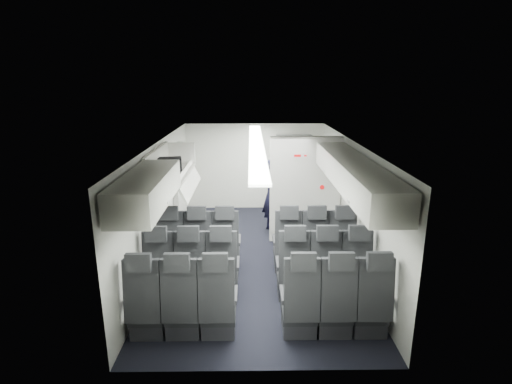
{
  "coord_description": "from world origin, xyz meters",
  "views": [
    {
      "loc": [
        -0.1,
        -6.8,
        3.19
      ],
      "look_at": [
        0.0,
        0.4,
        1.15
      ],
      "focal_mm": 28.0,
      "sensor_mm": 36.0,
      "label": 1
    }
  ],
  "objects_px": {
    "seat_row_front": "(257,249)",
    "seat_row_mid": "(258,274)",
    "carry_on_bag": "(170,165)",
    "flight_attendant": "(272,196)",
    "seat_row_rear": "(259,307)",
    "boarding_door": "(180,186)",
    "galley_unit": "(293,174)"
  },
  "relations": [
    {
      "from": "boarding_door",
      "to": "carry_on_bag",
      "type": "height_order",
      "value": "carry_on_bag"
    },
    {
      "from": "seat_row_front",
      "to": "seat_row_mid",
      "type": "bearing_deg",
      "value": -90.0
    },
    {
      "from": "carry_on_bag",
      "to": "boarding_door",
      "type": "bearing_deg",
      "value": 84.29
    },
    {
      "from": "flight_attendant",
      "to": "seat_row_mid",
      "type": "bearing_deg",
      "value": 154.71
    },
    {
      "from": "flight_attendant",
      "to": "carry_on_bag",
      "type": "height_order",
      "value": "carry_on_bag"
    },
    {
      "from": "galley_unit",
      "to": "boarding_door",
      "type": "height_order",
      "value": "galley_unit"
    },
    {
      "from": "galley_unit",
      "to": "boarding_door",
      "type": "distance_m",
      "value": 2.84
    },
    {
      "from": "boarding_door",
      "to": "seat_row_front",
      "type": "bearing_deg",
      "value": -51.84
    },
    {
      "from": "seat_row_front",
      "to": "seat_row_mid",
      "type": "xyz_separation_m",
      "value": [
        0.0,
        -0.9,
        0.0
      ]
    },
    {
      "from": "seat_row_rear",
      "to": "carry_on_bag",
      "type": "relative_size",
      "value": 8.61
    },
    {
      "from": "seat_row_front",
      "to": "flight_attendant",
      "type": "relative_size",
      "value": 2.1
    },
    {
      "from": "seat_row_mid",
      "to": "seat_row_rear",
      "type": "relative_size",
      "value": 1.0
    },
    {
      "from": "seat_row_front",
      "to": "seat_row_rear",
      "type": "bearing_deg",
      "value": -90.0
    },
    {
      "from": "galley_unit",
      "to": "carry_on_bag",
      "type": "xyz_separation_m",
      "value": [
        -2.39,
        -3.01,
        0.87
      ]
    },
    {
      "from": "seat_row_mid",
      "to": "boarding_door",
      "type": "xyz_separation_m",
      "value": [
        -1.64,
        2.99,
        0.55
      ]
    },
    {
      "from": "seat_row_mid",
      "to": "carry_on_bag",
      "type": "relative_size",
      "value": 8.61
    },
    {
      "from": "seat_row_front",
      "to": "flight_attendant",
      "type": "xyz_separation_m",
      "value": [
        0.35,
        1.89,
        0.39
      ]
    },
    {
      "from": "seat_row_mid",
      "to": "flight_attendant",
      "type": "bearing_deg",
      "value": 82.88
    },
    {
      "from": "boarding_door",
      "to": "flight_attendant",
      "type": "bearing_deg",
      "value": -5.71
    },
    {
      "from": "galley_unit",
      "to": "flight_attendant",
      "type": "distance_m",
      "value": 1.5
    },
    {
      "from": "flight_attendant",
      "to": "seat_row_front",
      "type": "bearing_deg",
      "value": 151.38
    },
    {
      "from": "seat_row_front",
      "to": "seat_row_mid",
      "type": "height_order",
      "value": "same"
    },
    {
      "from": "flight_attendant",
      "to": "galley_unit",
      "type": "bearing_deg",
      "value": -41.93
    },
    {
      "from": "seat_row_front",
      "to": "boarding_door",
      "type": "relative_size",
      "value": 1.79
    },
    {
      "from": "seat_row_rear",
      "to": "flight_attendant",
      "type": "bearing_deg",
      "value": 84.6
    },
    {
      "from": "seat_row_front",
      "to": "seat_row_mid",
      "type": "distance_m",
      "value": 0.9
    },
    {
      "from": "boarding_door",
      "to": "carry_on_bag",
      "type": "bearing_deg",
      "value": -83.95
    },
    {
      "from": "seat_row_mid",
      "to": "carry_on_bag",
      "type": "xyz_separation_m",
      "value": [
        -1.44,
        1.14,
        1.42
      ]
    },
    {
      "from": "flight_attendant",
      "to": "boarding_door",
      "type": "bearing_deg",
      "value": 66.12
    },
    {
      "from": "seat_row_front",
      "to": "flight_attendant",
      "type": "distance_m",
      "value": 1.96
    },
    {
      "from": "seat_row_mid",
      "to": "galley_unit",
      "type": "height_order",
      "value": "galley_unit"
    },
    {
      "from": "seat_row_mid",
      "to": "boarding_door",
      "type": "relative_size",
      "value": 1.79
    }
  ]
}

